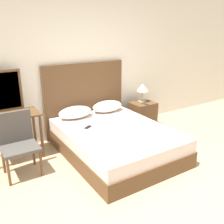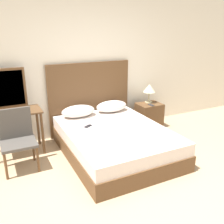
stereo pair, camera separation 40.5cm
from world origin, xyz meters
TOP-DOWN VIEW (x-y plane):
  - ground_plane at (0.00, 0.00)m, footprint 16.00×16.00m
  - wall_back at (0.00, 2.41)m, footprint 10.00×0.06m
  - bed at (0.13, 1.28)m, footprint 1.56×2.07m
  - headboard at (0.13, 2.34)m, footprint 1.64×0.05m
  - pillow_left at (-0.21, 2.09)m, footprint 0.62×0.36m
  - pillow_right at (0.47, 2.09)m, footprint 0.62×0.36m
  - phone_on_bed at (-0.23, 1.55)m, footprint 0.16×0.14m
  - nightstand at (1.32, 2.03)m, footprint 0.49×0.40m
  - table_lamp at (1.35, 2.11)m, footprint 0.25×0.25m
  - phone_on_nightstand at (1.29, 1.93)m, footprint 0.07×0.15m
  - vanity_desk at (-1.30, 2.02)m, footprint 0.82×0.49m
  - vanity_mirror at (-1.30, 2.24)m, footprint 0.49×0.03m
  - chair at (-1.33, 1.55)m, footprint 0.49×0.44m

SIDE VIEW (x-z plane):
  - ground_plane at x=0.00m, z-range 0.00..0.00m
  - bed at x=0.13m, z-range 0.00..0.45m
  - nightstand at x=1.32m, z-range 0.00..0.51m
  - phone_on_bed at x=-0.23m, z-range 0.46..0.47m
  - chair at x=-1.33m, z-range 0.06..0.96m
  - phone_on_nightstand at x=1.29m, z-range 0.51..0.52m
  - pillow_left at x=-0.21m, z-range 0.46..0.67m
  - pillow_right at x=0.47m, z-range 0.46..0.67m
  - vanity_desk at x=-1.30m, z-range 0.23..0.97m
  - headboard at x=0.13m, z-range 0.00..1.40m
  - table_lamp at x=1.35m, z-range 0.61..1.00m
  - vanity_mirror at x=-1.30m, z-range 0.74..1.40m
  - wall_back at x=0.00m, z-range 0.00..2.70m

